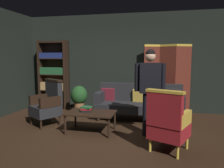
# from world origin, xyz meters

# --- Properties ---
(ground_plane) EXTENTS (10.00, 10.00, 0.00)m
(ground_plane) POSITION_xyz_m (0.00, 0.00, 0.00)
(ground_plane) COLOR black
(back_wall) EXTENTS (7.20, 0.10, 2.80)m
(back_wall) POSITION_xyz_m (0.00, 2.45, 1.40)
(back_wall) COLOR black
(back_wall) RESTS_ON ground_plane
(folding_screen) EXTENTS (1.27, 0.25, 1.90)m
(folding_screen) POSITION_xyz_m (1.22, 2.26, 0.99)
(folding_screen) COLOR #5B2319
(folding_screen) RESTS_ON ground_plane
(bookshelf) EXTENTS (0.90, 0.32, 2.05)m
(bookshelf) POSITION_xyz_m (-2.15, 2.19, 1.05)
(bookshelf) COLOR black
(bookshelf) RESTS_ON ground_plane
(velvet_couch) EXTENTS (2.12, 0.78, 0.88)m
(velvet_couch) POSITION_xyz_m (0.55, 1.45, 0.45)
(velvet_couch) COLOR black
(velvet_couch) RESTS_ON ground_plane
(coffee_table) EXTENTS (1.00, 0.64, 0.42)m
(coffee_table) POSITION_xyz_m (-0.33, 0.25, 0.37)
(coffee_table) COLOR black
(coffee_table) RESTS_ON ground_plane
(armchair_gilt_accent) EXTENTS (0.76, 0.76, 1.04)m
(armchair_gilt_accent) POSITION_xyz_m (1.20, -0.39, 0.49)
(armchair_gilt_accent) COLOR gold
(armchair_gilt_accent) RESTS_ON ground_plane
(armchair_wing_left) EXTENTS (0.80, 0.80, 1.04)m
(armchair_wing_left) POSITION_xyz_m (-1.45, 0.53, 0.49)
(armchair_wing_left) COLOR black
(armchair_wing_left) RESTS_ON ground_plane
(standing_figure) EXTENTS (0.58, 0.27, 1.70)m
(standing_figure) POSITION_xyz_m (0.86, 0.30, 1.03)
(standing_figure) COLOR black
(standing_figure) RESTS_ON ground_plane
(potted_plant) EXTENTS (0.47, 0.47, 0.76)m
(potted_plant) POSITION_xyz_m (-1.17, 1.77, 0.43)
(potted_plant) COLOR brown
(potted_plant) RESTS_ON ground_plane
(book_black_cloth) EXTENTS (0.23, 0.23, 0.04)m
(book_black_cloth) POSITION_xyz_m (-0.43, 0.28, 0.44)
(book_black_cloth) COLOR black
(book_black_cloth) RESTS_ON coffee_table
(book_red_leather) EXTENTS (0.23, 0.18, 0.04)m
(book_red_leather) POSITION_xyz_m (-0.43, 0.28, 0.48)
(book_red_leather) COLOR maroon
(book_red_leather) RESTS_ON book_black_cloth
(book_green_cloth) EXTENTS (0.24, 0.19, 0.03)m
(book_green_cloth) POSITION_xyz_m (-0.43, 0.28, 0.51)
(book_green_cloth) COLOR #1E4C28
(book_green_cloth) RESTS_ON book_red_leather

